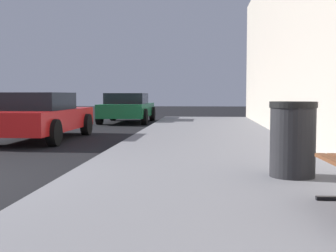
% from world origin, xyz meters
% --- Properties ---
extents(sidewalk, '(4.00, 32.00, 0.15)m').
position_xyz_m(sidewalk, '(4.00, 0.00, 0.07)').
color(sidewalk, slate).
rests_on(sidewalk, ground_plane).
extents(trash_bin, '(0.61, 0.61, 0.98)m').
position_xyz_m(trash_bin, '(5.03, 0.35, 0.64)').
color(trash_bin, black).
rests_on(trash_bin, sidewalk).
extents(car_red, '(2.00, 4.59, 1.27)m').
position_xyz_m(car_red, '(-0.53, 6.14, 0.65)').
color(car_red, red).
rests_on(car_red, ground_plane).
extents(car_green, '(2.05, 4.29, 1.27)m').
position_xyz_m(car_green, '(0.57, 13.67, 0.65)').
color(car_green, '#196638').
rests_on(car_green, ground_plane).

